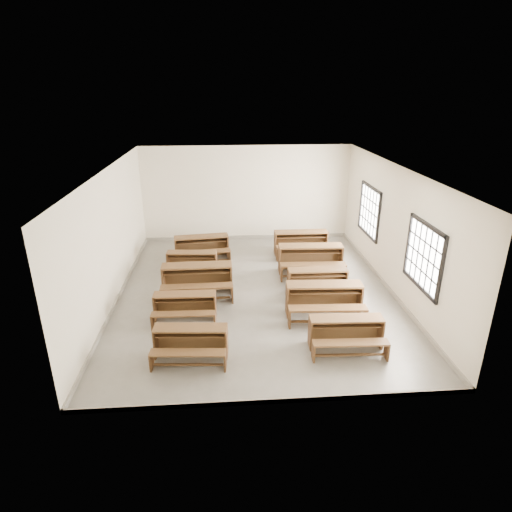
{
  "coord_description": "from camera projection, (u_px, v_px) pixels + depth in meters",
  "views": [
    {
      "loc": [
        -0.76,
        -9.97,
        4.97
      ],
      "look_at": [
        0.0,
        0.0,
        1.0
      ],
      "focal_mm": 30.0,
      "sensor_mm": 36.0,
      "label": 1
    }
  ],
  "objects": [
    {
      "name": "desk_set_2",
      "position": [
        197.0,
        278.0,
        10.84
      ],
      "size": [
        1.79,
        0.95,
        0.8
      ],
      "rotation": [
        0.0,
        0.0,
        0.02
      ],
      "color": "brown",
      "rests_on": "ground"
    },
    {
      "name": "desk_set_0",
      "position": [
        191.0,
        340.0,
        8.32
      ],
      "size": [
        1.48,
        0.85,
        0.64
      ],
      "rotation": [
        0.0,
        0.0,
        -0.08
      ],
      "color": "brown",
      "rests_on": "ground"
    },
    {
      "name": "desk_set_1",
      "position": [
        185.0,
        305.0,
        9.68
      ],
      "size": [
        1.42,
        0.76,
        0.63
      ],
      "rotation": [
        0.0,
        0.0,
        -0.03
      ],
      "color": "brown",
      "rests_on": "ground"
    },
    {
      "name": "desk_set_5",
      "position": [
        346.0,
        331.0,
        8.62
      ],
      "size": [
        1.51,
        0.83,
        0.66
      ],
      "rotation": [
        0.0,
        0.0,
        -0.04
      ],
      "color": "brown",
      "rests_on": "ground"
    },
    {
      "name": "room",
      "position": [
        260.0,
        212.0,
        10.34
      ],
      "size": [
        8.5,
        8.5,
        3.2
      ],
      "color": "slate",
      "rests_on": "ground"
    },
    {
      "name": "desk_set_3",
      "position": [
        192.0,
        261.0,
        12.11
      ],
      "size": [
        1.46,
        0.84,
        0.63
      ],
      "rotation": [
        0.0,
        0.0,
        -0.08
      ],
      "color": "brown",
      "rests_on": "ground"
    },
    {
      "name": "desk_set_7",
      "position": [
        318.0,
        280.0,
        10.87
      ],
      "size": [
        1.51,
        0.8,
        0.68
      ],
      "rotation": [
        0.0,
        0.0,
        -0.01
      ],
      "color": "brown",
      "rests_on": "ground"
    },
    {
      "name": "desk_set_9",
      "position": [
        301.0,
        241.0,
        13.47
      ],
      "size": [
        1.66,
        0.86,
        0.75
      ],
      "rotation": [
        0.0,
        0.0,
        0.0
      ],
      "color": "brown",
      "rests_on": "ground"
    },
    {
      "name": "desk_set_6",
      "position": [
        324.0,
        297.0,
        9.83
      ],
      "size": [
        1.78,
        0.98,
        0.78
      ],
      "rotation": [
        0.0,
        0.0,
        -0.05
      ],
      "color": "brown",
      "rests_on": "ground"
    },
    {
      "name": "desk_set_4",
      "position": [
        202.0,
        246.0,
        13.08
      ],
      "size": [
        1.73,
        1.04,
        0.74
      ],
      "rotation": [
        0.0,
        0.0,
        0.12
      ],
      "color": "brown",
      "rests_on": "ground"
    },
    {
      "name": "desk_set_8",
      "position": [
        311.0,
        257.0,
        12.11
      ],
      "size": [
        1.83,
        1.01,
        0.81
      ],
      "rotation": [
        0.0,
        0.0,
        -0.04
      ],
      "color": "brown",
      "rests_on": "ground"
    }
  ]
}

